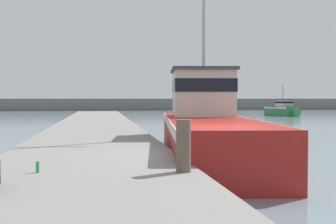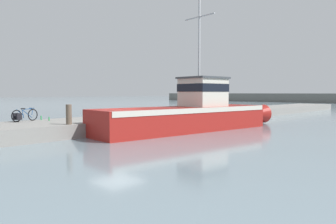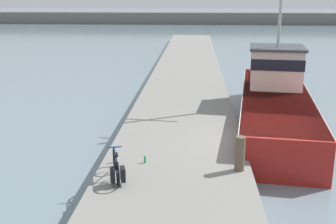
% 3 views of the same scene
% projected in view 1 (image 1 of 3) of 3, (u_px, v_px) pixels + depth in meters
% --- Properties ---
extents(ground_plane, '(320.00, 320.00, 0.00)m').
position_uv_depth(ground_plane, '(213.00, 185.00, 10.81)').
color(ground_plane, gray).
extents(dock_pier, '(4.60, 80.00, 0.75)m').
position_uv_depth(dock_pier, '(89.00, 174.00, 10.30)').
color(dock_pier, gray).
rests_on(dock_pier, ground_plane).
extents(far_shoreline, '(180.00, 5.00, 2.24)m').
position_uv_depth(far_shoreline, '(262.00, 104.00, 86.28)').
color(far_shoreline, slate).
rests_on(far_shoreline, ground_plane).
extents(fishing_boat_main, '(4.48, 14.86, 8.55)m').
position_uv_depth(fishing_boat_main, '(205.00, 127.00, 16.13)').
color(fishing_boat_main, maroon).
rests_on(fishing_boat_main, ground_plane).
extents(boat_white_moored, '(3.03, 5.83, 4.03)m').
position_uv_depth(boat_white_moored, '(283.00, 109.00, 54.53)').
color(boat_white_moored, '#337F47').
rests_on(boat_white_moored, ground_plane).
extents(mooring_post, '(0.30, 0.30, 1.05)m').
position_uv_depth(mooring_post, '(183.00, 146.00, 8.39)').
color(mooring_post, brown).
rests_on(mooring_post, dock_pier).
extents(water_bottle_on_curb, '(0.07, 0.07, 0.22)m').
position_uv_depth(water_bottle_on_curb, '(38.00, 167.00, 8.30)').
color(water_bottle_on_curb, green).
rests_on(water_bottle_on_curb, dock_pier).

